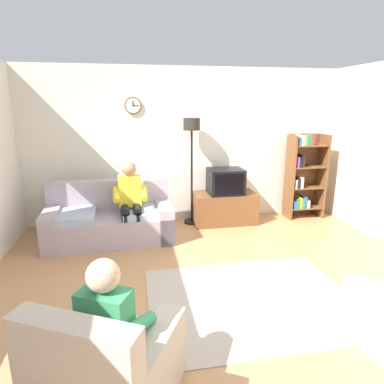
{
  "coord_description": "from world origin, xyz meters",
  "views": [
    {
      "loc": [
        -0.95,
        -3.17,
        2.06
      ],
      "look_at": [
        -0.18,
        1.08,
        0.91
      ],
      "focal_mm": 30.69,
      "sensor_mm": 36.0,
      "label": 1
    }
  ],
  "objects_px": {
    "armchair_near_window": "(110,369)",
    "person_on_couch": "(130,198)",
    "tv": "(226,181)",
    "person_in_left_armchair": "(114,322)",
    "floor_lamp": "(192,142)",
    "tv_stand": "(224,208)",
    "bookshelf": "(303,175)",
    "couch": "(110,221)"
  },
  "relations": [
    {
      "from": "armchair_near_window",
      "to": "person_on_couch",
      "type": "relative_size",
      "value": 0.93
    },
    {
      "from": "tv",
      "to": "person_in_left_armchair",
      "type": "bearing_deg",
      "value": -117.58
    },
    {
      "from": "tv",
      "to": "floor_lamp",
      "type": "distance_m",
      "value": 0.9
    },
    {
      "from": "tv_stand",
      "to": "bookshelf",
      "type": "xyz_separation_m",
      "value": [
        1.51,
        0.07,
        0.53
      ]
    },
    {
      "from": "bookshelf",
      "to": "armchair_near_window",
      "type": "height_order",
      "value": "bookshelf"
    },
    {
      "from": "couch",
      "to": "floor_lamp",
      "type": "xyz_separation_m",
      "value": [
        1.39,
        0.54,
        1.14
      ]
    },
    {
      "from": "armchair_near_window",
      "to": "person_in_left_armchair",
      "type": "height_order",
      "value": "person_in_left_armchair"
    },
    {
      "from": "floor_lamp",
      "to": "bookshelf",
      "type": "bearing_deg",
      "value": -0.78
    },
    {
      "from": "armchair_near_window",
      "to": "bookshelf",
      "type": "bearing_deg",
      "value": 46.91
    },
    {
      "from": "couch",
      "to": "armchair_near_window",
      "type": "xyz_separation_m",
      "value": [
        0.17,
        -3.03,
        -0.02
      ]
    },
    {
      "from": "floor_lamp",
      "to": "tv",
      "type": "bearing_deg",
      "value": -12.03
    },
    {
      "from": "bookshelf",
      "to": "person_on_couch",
      "type": "bearing_deg",
      "value": -168.82
    },
    {
      "from": "tv",
      "to": "person_in_left_armchair",
      "type": "height_order",
      "value": "person_in_left_armchair"
    },
    {
      "from": "person_in_left_armchair",
      "to": "person_on_couch",
      "type": "bearing_deg",
      "value": 87.65
    },
    {
      "from": "tv",
      "to": "person_on_couch",
      "type": "relative_size",
      "value": 0.48
    },
    {
      "from": "tv_stand",
      "to": "armchair_near_window",
      "type": "xyz_separation_m",
      "value": [
        -1.8,
        -3.47,
        0.02
      ]
    },
    {
      "from": "bookshelf",
      "to": "couch",
      "type": "bearing_deg",
      "value": -171.62
    },
    {
      "from": "bookshelf",
      "to": "floor_lamp",
      "type": "height_order",
      "value": "floor_lamp"
    },
    {
      "from": "armchair_near_window",
      "to": "person_in_left_armchair",
      "type": "bearing_deg",
      "value": 62.59
    },
    {
      "from": "person_in_left_armchair",
      "to": "bookshelf",
      "type": "bearing_deg",
      "value": 46.62
    },
    {
      "from": "bookshelf",
      "to": "person_in_left_armchair",
      "type": "relative_size",
      "value": 1.39
    },
    {
      "from": "floor_lamp",
      "to": "person_on_couch",
      "type": "distance_m",
      "value": 1.46
    },
    {
      "from": "tv_stand",
      "to": "tv",
      "type": "distance_m",
      "value": 0.49
    },
    {
      "from": "couch",
      "to": "bookshelf",
      "type": "distance_m",
      "value": 3.56
    },
    {
      "from": "couch",
      "to": "armchair_near_window",
      "type": "bearing_deg",
      "value": -86.72
    },
    {
      "from": "armchair_near_window",
      "to": "person_in_left_armchair",
      "type": "relative_size",
      "value": 1.03
    },
    {
      "from": "floor_lamp",
      "to": "person_on_couch",
      "type": "relative_size",
      "value": 1.49
    },
    {
      "from": "person_in_left_armchair",
      "to": "floor_lamp",
      "type": "bearing_deg",
      "value": 71.33
    },
    {
      "from": "couch",
      "to": "person_in_left_armchair",
      "type": "distance_m",
      "value": 2.97
    },
    {
      "from": "tv",
      "to": "floor_lamp",
      "type": "bearing_deg",
      "value": 167.97
    },
    {
      "from": "tv",
      "to": "tv_stand",
      "type": "bearing_deg",
      "value": 90.0
    },
    {
      "from": "person_on_couch",
      "to": "person_in_left_armchair",
      "type": "xyz_separation_m",
      "value": [
        -0.12,
        -2.84,
        -0.09
      ]
    },
    {
      "from": "bookshelf",
      "to": "armchair_near_window",
      "type": "distance_m",
      "value": 4.87
    },
    {
      "from": "bookshelf",
      "to": "person_on_couch",
      "type": "height_order",
      "value": "bookshelf"
    },
    {
      "from": "bookshelf",
      "to": "person_on_couch",
      "type": "distance_m",
      "value": 3.22
    },
    {
      "from": "tv_stand",
      "to": "armchair_near_window",
      "type": "height_order",
      "value": "armchair_near_window"
    },
    {
      "from": "armchair_near_window",
      "to": "person_on_couch",
      "type": "height_order",
      "value": "person_on_couch"
    },
    {
      "from": "bookshelf",
      "to": "person_on_couch",
      "type": "relative_size",
      "value": 1.25
    },
    {
      "from": "tv",
      "to": "armchair_near_window",
      "type": "height_order",
      "value": "tv"
    },
    {
      "from": "bookshelf",
      "to": "person_in_left_armchair",
      "type": "xyz_separation_m",
      "value": [
        -3.27,
        -3.46,
        -0.2
      ]
    },
    {
      "from": "bookshelf",
      "to": "floor_lamp",
      "type": "bearing_deg",
      "value": 179.22
    },
    {
      "from": "tv",
      "to": "person_on_couch",
      "type": "xyz_separation_m",
      "value": [
        -1.64,
        -0.53,
        -0.07
      ]
    }
  ]
}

